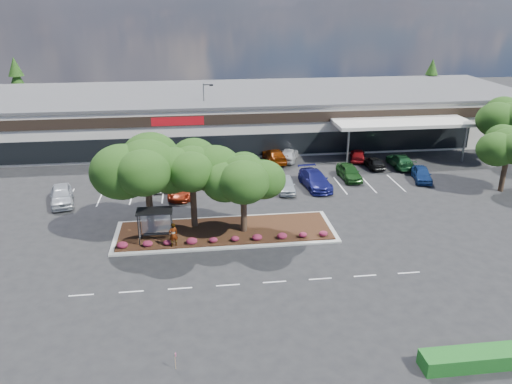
{
  "coord_description": "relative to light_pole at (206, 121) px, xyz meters",
  "views": [
    {
      "loc": [
        -4.18,
        -33.01,
        18.22
      ],
      "look_at": [
        0.82,
        6.25,
        2.6
      ],
      "focal_mm": 35.0,
      "sensor_mm": 36.0,
      "label": 1
    }
  ],
  "objects": [
    {
      "name": "conifer_north_west",
      "position": [
        -27.28,
        17.96,
        1.34
      ],
      "size": [
        4.4,
        4.4,
        10.0
      ],
      "primitive_type": "cone",
      "color": "#1B3C11",
      "rests_on": "ground"
    },
    {
      "name": "conifer_north_east",
      "position": [
        36.72,
        15.96,
        0.84
      ],
      "size": [
        3.96,
        3.96,
        9.0
      ],
      "primitive_type": "cone",
      "color": "#1B3C11",
      "rests_on": "ground"
    },
    {
      "name": "island_tree_mid",
      "position": [
        -1.78,
        -22.84,
        0.26
      ],
      "size": [
        6.6,
        6.6,
        7.32
      ],
      "primitive_type": null,
      "color": "#1B3C11",
      "rests_on": "landscape_island"
    },
    {
      "name": "car_1",
      "position": [
        -5.41,
        -12.06,
        -2.84
      ],
      "size": [
        2.61,
        5.78,
        1.64
      ],
      "primitive_type": "imported",
      "rotation": [
        0.0,
        0.0,
        -0.06
      ],
      "color": "silver",
      "rests_on": "ground"
    },
    {
      "name": "light_pole",
      "position": [
        0.0,
        0.0,
        0.0
      ],
      "size": [
        1.4,
        0.8,
        8.36
      ],
      "rotation": [
        0.0,
        0.0,
        0.35
      ],
      "color": "#ABABA6",
      "rests_on": "ground"
    },
    {
      "name": "car_7",
      "position": [
        14.67,
        -12.74,
        -2.88
      ],
      "size": [
        2.0,
        4.64,
        1.56
      ],
      "primitive_type": "imported",
      "rotation": [
        0.0,
        0.0,
        0.03
      ],
      "color": "#1B4718",
      "rests_on": "ground"
    },
    {
      "name": "ground",
      "position": [
        2.72,
        -28.04,
        -3.66
      ],
      "size": [
        160.0,
        160.0,
        0.0
      ],
      "primitive_type": "plane",
      "color": "black",
      "rests_on": "ground"
    },
    {
      "name": "car_9",
      "position": [
        -7.18,
        -7.35,
        -2.94
      ],
      "size": [
        3.76,
        5.42,
        1.46
      ],
      "primitive_type": "imported",
      "rotation": [
        0.0,
        0.0,
        3.52
      ],
      "color": "slate",
      "rests_on": "ground"
    },
    {
      "name": "hedge_south_east",
      "position": [
        12.72,
        -41.54,
        -3.21
      ],
      "size": [
        6.0,
        1.3,
        0.9
      ],
      "primitive_type": "cube",
      "color": "#144513",
      "rests_on": "ground"
    },
    {
      "name": "car_3",
      "position": [
        1.5,
        -12.32,
        -2.92
      ],
      "size": [
        2.92,
        4.7,
        1.49
      ],
      "primitive_type": "imported",
      "rotation": [
        0.0,
        0.0,
        -0.28
      ],
      "color": "#B1B4BE",
      "rests_on": "ground"
    },
    {
      "name": "shrub_row",
      "position": [
        0.72,
        -26.14,
        -3.15
      ],
      "size": [
        17.0,
        0.8,
        0.5
      ],
      "primitive_type": null,
      "color": "maroon",
      "rests_on": "landscape_island"
    },
    {
      "name": "island_tree_west",
      "position": [
        -5.28,
        -23.54,
        0.54
      ],
      "size": [
        7.2,
        7.2,
        7.89
      ],
      "primitive_type": null,
      "color": "#1B3C11",
      "rests_on": "landscape_island"
    },
    {
      "name": "car_15",
      "position": [
        17.6,
        -6.65,
        -2.96
      ],
      "size": [
        2.8,
        4.45,
        1.41
      ],
      "primitive_type": "imported",
      "rotation": [
        0.0,
        0.0,
        2.85
      ],
      "color": "maroon",
      "rests_on": "ground"
    },
    {
      "name": "tree_east_far",
      "position": [
        33.72,
        -10.04,
        0.15
      ],
      "size": [
        6.4,
        6.4,
        7.62
      ],
      "primitive_type": null,
      "color": "#1B3C11",
      "rests_on": "ground"
    },
    {
      "name": "lane_markings",
      "position": [
        2.58,
        -17.62,
        -3.66
      ],
      "size": [
        33.12,
        20.06,
        0.01
      ],
      "color": "silver",
      "rests_on": "ground"
    },
    {
      "name": "survey_stake",
      "position": [
        -2.98,
        -39.79,
        -3.02
      ],
      "size": [
        0.07,
        0.14,
        1.0
      ],
      "color": "tan",
      "rests_on": "ground"
    },
    {
      "name": "person_waiting",
      "position": [
        -3.41,
        -26.34,
        -2.44
      ],
      "size": [
        0.82,
        0.68,
        1.92
      ],
      "primitive_type": "imported",
      "rotation": [
        0.0,
        0.0,
        3.5
      ],
      "color": "#594C47",
      "rests_on": "landscape_island"
    },
    {
      "name": "car_11",
      "position": [
        -4.13,
        -9.23,
        -2.86
      ],
      "size": [
        3.07,
        5.98,
        1.62
      ],
      "primitive_type": "imported",
      "rotation": [
        0.0,
        0.0,
        3.21
      ],
      "color": "#ACB2B7",
      "rests_on": "ground"
    },
    {
      "name": "car_13",
      "position": [
        9.48,
        -5.76,
        -2.89
      ],
      "size": [
        3.3,
        4.89,
        1.55
      ],
      "primitive_type": "imported",
      "rotation": [
        0.0,
        0.0,
        2.78
      ],
      "color": "silver",
      "rests_on": "ground"
    },
    {
      "name": "island_tree_east",
      "position": [
        2.22,
        -24.34,
        -0.15
      ],
      "size": [
        5.8,
        5.8,
        6.5
      ],
      "primitive_type": null,
      "color": "#1B3C11",
      "rests_on": "landscape_island"
    },
    {
      "name": "landscape_island",
      "position": [
        0.72,
        -24.04,
        -3.54
      ],
      "size": [
        18.0,
        6.0,
        0.26
      ],
      "color": "#ABABA6",
      "rests_on": "ground"
    },
    {
      "name": "bus_shelter",
      "position": [
        -4.78,
        -25.09,
        -1.36
      ],
      "size": [
        2.75,
        1.55,
        2.59
      ],
      "color": "black",
      "rests_on": "landscape_island"
    },
    {
      "name": "car_10",
      "position": [
        -8.09,
        -9.72,
        -2.9
      ],
      "size": [
        4.32,
        6.05,
        1.53
      ],
      "primitive_type": "imported",
      "rotation": [
        0.0,
        0.0,
        3.5
      ],
      "color": "brown",
      "rests_on": "ground"
    },
    {
      "name": "car_17",
      "position": [
        21.66,
        -9.54,
        -2.94
      ],
      "size": [
        2.15,
        5.02,
        1.44
      ],
      "primitive_type": "imported",
      "rotation": [
        0.0,
        0.0,
        3.11
      ],
      "color": "#1D5129",
      "rests_on": "ground"
    },
    {
      "name": "car_2",
      "position": [
        -2.95,
        -15.4,
        -2.99
      ],
      "size": [
        2.79,
        5.09,
        1.35
      ],
      "primitive_type": "imported",
      "rotation": [
        0.0,
        0.0,
        -0.12
      ],
      "color": "maroon",
      "rests_on": "ground"
    },
    {
      "name": "tree_east_near",
      "position": [
        28.72,
        -18.04,
        -0.41
      ],
      "size": [
        5.6,
        5.6,
        6.51
      ],
      "primitive_type": null,
      "color": "#1B3C11",
      "rests_on": "ground"
    },
    {
      "name": "car_8",
      "position": [
        22.13,
        -14.18,
        -2.94
      ],
      "size": [
        2.71,
        4.55,
        1.45
      ],
      "primitive_type": "imported",
      "rotation": [
        0.0,
        0.0,
        -0.25
      ],
      "color": "navy",
      "rests_on": "ground"
    },
    {
      "name": "car_14",
      "position": [
        7.73,
        -5.93,
        -2.9
      ],
      "size": [
        2.66,
        5.46,
        1.53
      ],
      "primitive_type": "imported",
      "rotation": [
        0.0,
        0.0,
        3.24
      ],
      "color": "#6C2704",
      "rests_on": "ground"
    },
    {
      "name": "car_4",
      "position": [
        7.37,
        -15.43,
        -2.95
      ],
      "size": [
        2.04,
        4.31,
        1.43
      ],
      "primitive_type": "imported",
      "rotation": [
        0.0,
        0.0,
        -0.09
      ],
      "color": "#B0B8BD",
      "rests_on": "ground"
    },
    {
      "name": "car_12",
      "position": [
        0.95,
        -10.46,
        -2.98
      ],
      "size": [
        3.11,
        4.3,
        1.36
      ],
      "primitive_type": "imported",
      "rotation": [
        0.0,
        0.0,
        2.71
      ],
      "color": "navy",
      "rests_on": "ground"
    },
    {
      "name": "car_6",
      "position": [
        10.49,
        -14.7,
        -2.84
      ],
      "size": [
        2.9,
        5.87,
        1.64
      ],
      "primitive_type": "imported",
      "rotation": [
        0.0,
        0.0,
        0.11
      ],
      "color": "navy",
      "rests_on": "ground"
    },
    {
      "name": "car_0",
      "position": [
        -14.04,
        -15.92,
        -2.82
      ],
      "size": [
        3.05,
        5.27,
        1.69
      ],
      "primitive_type": "imported",
      "rotation": [
        0.0,
        0.0,
        0.22
      ],
      "color": "#B3B8BF",
      "rests_on": "ground"
    },
    {
      "name": "retail_store",
      "position": [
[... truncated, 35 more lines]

